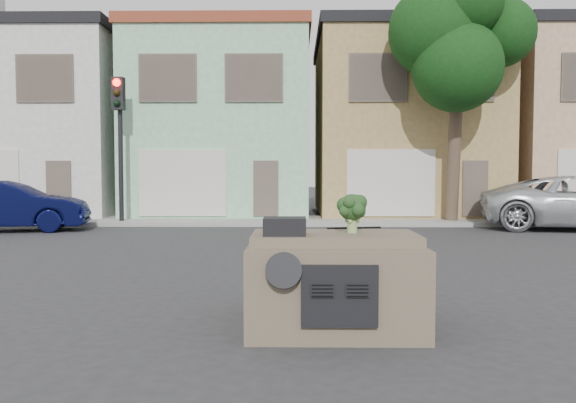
{
  "coord_description": "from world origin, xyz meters",
  "views": [
    {
      "loc": [
        -0.45,
        -9.68,
        1.83
      ],
      "look_at": [
        -0.6,
        0.5,
        1.3
      ],
      "focal_mm": 35.0,
      "sensor_mm": 36.0,
      "label": 1
    }
  ],
  "objects": [
    {
      "name": "traffic_signal",
      "position": [
        -6.5,
        9.5,
        2.55
      ],
      "size": [
        0.4,
        0.4,
        5.1
      ],
      "primitive_type": "cube",
      "color": "black",
      "rests_on": "ground"
    },
    {
      "name": "sidewalk",
      "position": [
        0.0,
        10.5,
        0.07
      ],
      "size": [
        40.0,
        3.0,
        0.15
      ],
      "primitive_type": "cube",
      "color": "gray",
      "rests_on": "ground"
    },
    {
      "name": "instrument_hump",
      "position": [
        -0.58,
        -3.35,
        1.22
      ],
      "size": [
        0.48,
        0.38,
        0.2
      ],
      "primitive_type": "cube",
      "color": "black",
      "rests_on": "car_dashboard"
    },
    {
      "name": "navy_sedan",
      "position": [
        -9.39,
        7.49,
        0.0
      ],
      "size": [
        5.0,
        2.68,
        1.56
      ],
      "primitive_type": "imported",
      "rotation": [
        0.0,
        0.0,
        1.8
      ],
      "color": "black",
      "rests_on": "ground"
    },
    {
      "name": "townhouse_white",
      "position": [
        -11.0,
        14.5,
        3.77
      ],
      "size": [
        7.2,
        8.2,
        7.55
      ],
      "primitive_type": "cube",
      "color": "silver",
      "rests_on": "ground"
    },
    {
      "name": "wiper_arm",
      "position": [
        0.28,
        -2.62,
        1.13
      ],
      "size": [
        0.69,
        0.15,
        0.02
      ],
      "primitive_type": "cube",
      "rotation": [
        0.0,
        0.0,
        0.17
      ],
      "color": "black",
      "rests_on": "car_dashboard"
    },
    {
      "name": "townhouse_tan",
      "position": [
        4.0,
        14.5,
        3.77
      ],
      "size": [
        7.2,
        8.2,
        7.55
      ],
      "primitive_type": "cube",
      "color": "tan",
      "rests_on": "ground"
    },
    {
      "name": "townhouse_mint",
      "position": [
        -3.5,
        14.5,
        3.77
      ],
      "size": [
        7.2,
        8.2,
        7.55
      ],
      "primitive_type": "cube",
      "color": "#97CEA6",
      "rests_on": "ground"
    },
    {
      "name": "ground_plane",
      "position": [
        0.0,
        0.0,
        0.0
      ],
      "size": [
        120.0,
        120.0,
        0.0
      ],
      "primitive_type": "plane",
      "color": "#303033",
      "rests_on": "ground"
    },
    {
      "name": "broccoli",
      "position": [
        0.21,
        -3.11,
        1.35
      ],
      "size": [
        0.51,
        0.51,
        0.47
      ],
      "primitive_type": "cube",
      "rotation": [
        0.0,
        0.0,
        2.0
      ],
      "color": "#1B3616",
      "rests_on": "car_dashboard"
    },
    {
      "name": "townhouse_beige",
      "position": [
        11.5,
        14.5,
        3.77
      ],
      "size": [
        7.2,
        8.2,
        7.55
      ],
      "primitive_type": "cube",
      "color": "tan",
      "rests_on": "ground"
    },
    {
      "name": "car_dashboard",
      "position": [
        0.0,
        -3.0,
        0.56
      ],
      "size": [
        2.0,
        1.8,
        1.12
      ],
      "primitive_type": "cube",
      "color": "brown",
      "rests_on": "ground"
    },
    {
      "name": "tree_near",
      "position": [
        5.0,
        9.8,
        4.25
      ],
      "size": [
        4.4,
        4.0,
        8.5
      ],
      "primitive_type": "cube",
      "color": "#113710",
      "rests_on": "ground"
    }
  ]
}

